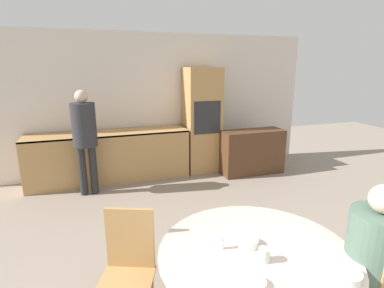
{
  "coord_description": "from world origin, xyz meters",
  "views": [
    {
      "loc": [
        -1.15,
        -0.41,
        2.01
      ],
      "look_at": [
        -0.04,
        2.88,
        1.1
      ],
      "focal_mm": 28.0,
      "sensor_mm": 36.0,
      "label": 1
    }
  ],
  "objects_px": {
    "person_standing": "(85,132)",
    "bowl_centre": "(255,283)",
    "dining_table": "(255,273)",
    "cup": "(264,255)",
    "sideboard": "(252,152)",
    "bowl_near": "(346,275)",
    "person_seated": "(378,260)",
    "bowl_far": "(247,242)",
    "chair_far_left": "(128,264)",
    "oven_unit": "(202,120)"
  },
  "relations": [
    {
      "from": "person_standing",
      "to": "cup",
      "type": "relative_size",
      "value": 17.94
    },
    {
      "from": "sideboard",
      "to": "chair_far_left",
      "type": "distance_m",
      "value": 3.85
    },
    {
      "from": "sideboard",
      "to": "person_standing",
      "type": "xyz_separation_m",
      "value": [
        -2.97,
        -0.05,
        0.61
      ]
    },
    {
      "from": "cup",
      "to": "bowl_far",
      "type": "height_order",
      "value": "cup"
    },
    {
      "from": "sideboard",
      "to": "bowl_centre",
      "type": "xyz_separation_m",
      "value": [
        -2.01,
        -3.53,
        0.35
      ]
    },
    {
      "from": "cup",
      "to": "person_seated",
      "type": "bearing_deg",
      "value": -15.55
    },
    {
      "from": "person_seated",
      "to": "cup",
      "type": "xyz_separation_m",
      "value": [
        -0.76,
        0.21,
        0.07
      ]
    },
    {
      "from": "sideboard",
      "to": "person_seated",
      "type": "bearing_deg",
      "value": -106.67
    },
    {
      "from": "bowl_near",
      "to": "bowl_centre",
      "type": "xyz_separation_m",
      "value": [
        -0.56,
        0.12,
        -0.01
      ]
    },
    {
      "from": "dining_table",
      "to": "bowl_far",
      "type": "relative_size",
      "value": 8.73
    },
    {
      "from": "dining_table",
      "to": "person_seated",
      "type": "distance_m",
      "value": 0.84
    },
    {
      "from": "person_standing",
      "to": "bowl_near",
      "type": "height_order",
      "value": "person_standing"
    },
    {
      "from": "chair_far_left",
      "to": "person_seated",
      "type": "distance_m",
      "value": 1.79
    },
    {
      "from": "oven_unit",
      "to": "sideboard",
      "type": "height_order",
      "value": "oven_unit"
    },
    {
      "from": "oven_unit",
      "to": "sideboard",
      "type": "bearing_deg",
      "value": -29.68
    },
    {
      "from": "sideboard",
      "to": "bowl_far",
      "type": "distance_m",
      "value": 3.66
    },
    {
      "from": "dining_table",
      "to": "cup",
      "type": "height_order",
      "value": "cup"
    },
    {
      "from": "person_seated",
      "to": "bowl_far",
      "type": "height_order",
      "value": "person_seated"
    },
    {
      "from": "dining_table",
      "to": "cup",
      "type": "bearing_deg",
      "value": -96.47
    },
    {
      "from": "chair_far_left",
      "to": "bowl_far",
      "type": "relative_size",
      "value": 5.99
    },
    {
      "from": "sideboard",
      "to": "dining_table",
      "type": "distance_m",
      "value": 3.7
    },
    {
      "from": "sideboard",
      "to": "bowl_near",
      "type": "xyz_separation_m",
      "value": [
        -1.45,
        -3.65,
        0.35
      ]
    },
    {
      "from": "oven_unit",
      "to": "bowl_near",
      "type": "distance_m",
      "value": 4.18
    },
    {
      "from": "sideboard",
      "to": "bowl_centre",
      "type": "height_order",
      "value": "sideboard"
    },
    {
      "from": "person_seated",
      "to": "dining_table",
      "type": "bearing_deg",
      "value": 156.27
    },
    {
      "from": "chair_far_left",
      "to": "person_standing",
      "type": "height_order",
      "value": "person_standing"
    },
    {
      "from": "dining_table",
      "to": "person_seated",
      "type": "height_order",
      "value": "person_seated"
    },
    {
      "from": "chair_far_left",
      "to": "person_seated",
      "type": "xyz_separation_m",
      "value": [
        1.6,
        -0.77,
        0.19
      ]
    },
    {
      "from": "oven_unit",
      "to": "dining_table",
      "type": "xyz_separation_m",
      "value": [
        -0.97,
        -3.7,
        -0.43
      ]
    },
    {
      "from": "sideboard",
      "to": "cup",
      "type": "distance_m",
      "value": 3.83
    },
    {
      "from": "dining_table",
      "to": "person_seated",
      "type": "bearing_deg",
      "value": -23.73
    },
    {
      "from": "bowl_centre",
      "to": "bowl_far",
      "type": "relative_size",
      "value": 0.85
    },
    {
      "from": "sideboard",
      "to": "person_standing",
      "type": "bearing_deg",
      "value": -179.07
    },
    {
      "from": "bowl_centre",
      "to": "bowl_far",
      "type": "bearing_deg",
      "value": 67.26
    },
    {
      "from": "oven_unit",
      "to": "bowl_centre",
      "type": "height_order",
      "value": "oven_unit"
    },
    {
      "from": "sideboard",
      "to": "dining_table",
      "type": "bearing_deg",
      "value": -119.38
    },
    {
      "from": "bowl_far",
      "to": "bowl_centre",
      "type": "bearing_deg",
      "value": -112.74
    },
    {
      "from": "sideboard",
      "to": "person_seated",
      "type": "relative_size",
      "value": 0.95
    },
    {
      "from": "dining_table",
      "to": "bowl_centre",
      "type": "bearing_deg",
      "value": -121.89
    },
    {
      "from": "dining_table",
      "to": "bowl_far",
      "type": "xyz_separation_m",
      "value": [
        -0.03,
        0.08,
        0.21
      ]
    },
    {
      "from": "chair_far_left",
      "to": "bowl_centre",
      "type": "bearing_deg",
      "value": -26.89
    },
    {
      "from": "cup",
      "to": "bowl_centre",
      "type": "xyz_separation_m",
      "value": [
        -0.18,
        -0.19,
        -0.03
      ]
    },
    {
      "from": "cup",
      "to": "bowl_far",
      "type": "distance_m",
      "value": 0.2
    },
    {
      "from": "bowl_near",
      "to": "bowl_far",
      "type": "height_order",
      "value": "bowl_near"
    },
    {
      "from": "dining_table",
      "to": "cup",
      "type": "relative_size",
      "value": 14.94
    },
    {
      "from": "cup",
      "to": "bowl_centre",
      "type": "height_order",
      "value": "cup"
    },
    {
      "from": "dining_table",
      "to": "bowl_near",
      "type": "bearing_deg",
      "value": -49.29
    },
    {
      "from": "dining_table",
      "to": "chair_far_left",
      "type": "bearing_deg",
      "value": 152.46
    },
    {
      "from": "dining_table",
      "to": "bowl_near",
      "type": "height_order",
      "value": "bowl_near"
    },
    {
      "from": "person_standing",
      "to": "bowl_centre",
      "type": "height_order",
      "value": "person_standing"
    }
  ]
}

